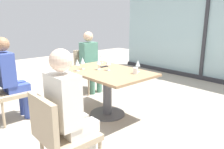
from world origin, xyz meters
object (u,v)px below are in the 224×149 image
at_px(chair_front_right, 60,133).
at_px(wine_glass_1, 83,61).
at_px(chair_far_left, 88,68).
at_px(cell_phone_on_table, 104,67).
at_px(coffee_cup, 135,71).
at_px(wine_glass_0, 77,62).
at_px(person_front_right, 70,109).
at_px(wine_glass_4, 99,61).
at_px(wine_glass_2, 138,63).
at_px(wine_glass_5, 102,55).
at_px(person_front_left, 10,75).
at_px(person_far_left, 90,59).
at_px(handbag_2, 74,88).
at_px(chair_front_left, 4,90).
at_px(dining_table_main, 107,81).
at_px(wine_glass_3, 108,62).

distance_m(chair_front_right, wine_glass_1, 1.63).
distance_m(chair_far_left, cell_phone_on_table, 1.08).
height_order(chair_far_left, coffee_cup, chair_far_left).
xyz_separation_m(wine_glass_0, coffee_cup, (0.71, 0.53, -0.09)).
distance_m(person_front_right, wine_glass_4, 1.49).
bearing_deg(wine_glass_4, wine_glass_2, 33.27).
xyz_separation_m(chair_far_left, wine_glass_1, (0.89, -0.72, 0.37)).
height_order(wine_glass_1, wine_glass_5, same).
relative_size(person_front_left, coffee_cup, 14.00).
bearing_deg(wine_glass_4, person_far_left, 150.10).
bearing_deg(chair_front_right, person_front_left, 176.23).
xyz_separation_m(wine_glass_2, handbag_2, (-1.55, -0.16, -0.72)).
relative_size(chair_front_left, chair_far_left, 1.00).
bearing_deg(person_front_left, wine_glass_0, 56.65).
relative_size(person_far_left, wine_glass_0, 6.81).
distance_m(person_front_right, person_far_left, 2.57).
xyz_separation_m(person_front_left, wine_glass_2, (1.20, 1.45, 0.16)).
bearing_deg(chair_front_right, dining_table_main, 122.86).
distance_m(wine_glass_4, wine_glass_5, 0.58).
bearing_deg(wine_glass_3, person_front_right, -55.29).
xyz_separation_m(person_front_right, wine_glass_0, (-1.12, 0.82, 0.16)).
distance_m(wine_glass_0, handbag_2, 1.24).
bearing_deg(wine_glass_4, wine_glass_5, 135.64).
bearing_deg(chair_far_left, cell_phone_on_table, -20.55).
xyz_separation_m(person_front_left, wine_glass_0, (0.54, 0.82, 0.16)).
relative_size(wine_glass_5, coffee_cup, 2.06).
distance_m(chair_front_right, person_front_right, 0.23).
bearing_deg(chair_front_left, wine_glass_1, 65.50).
bearing_deg(wine_glass_0, coffee_cup, 36.61).
height_order(chair_front_left, wine_glass_1, wine_glass_1).
relative_size(dining_table_main, wine_glass_2, 7.50).
height_order(person_front_left, wine_glass_2, person_front_left).
relative_size(chair_front_right, wine_glass_3, 4.70).
xyz_separation_m(dining_table_main, wine_glass_5, (-0.55, 0.35, 0.30)).
height_order(person_front_right, wine_glass_5, person_front_right).
bearing_deg(coffee_cup, person_front_right, -73.30).
distance_m(wine_glass_2, handbag_2, 1.72).
height_order(person_far_left, wine_glass_0, person_far_left).
distance_m(chair_front_right, person_far_left, 2.65).
xyz_separation_m(person_far_left, handbag_2, (-0.05, -0.38, -0.56)).
height_order(person_front_right, person_far_left, same).
height_order(person_front_left, cell_phone_on_table, person_front_left).
xyz_separation_m(person_far_left, wine_glass_4, (0.98, -0.56, 0.16)).
xyz_separation_m(person_front_right, wine_glass_5, (-1.38, 1.52, 0.16)).
height_order(coffee_cup, cell_phone_on_table, coffee_cup).
bearing_deg(person_far_left, wine_glass_4, -29.90).
bearing_deg(wine_glass_3, handbag_2, 175.13).
height_order(person_front_left, coffee_cup, person_front_left).
height_order(person_far_left, wine_glass_4, person_far_left).
height_order(wine_glass_0, wine_glass_1, same).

